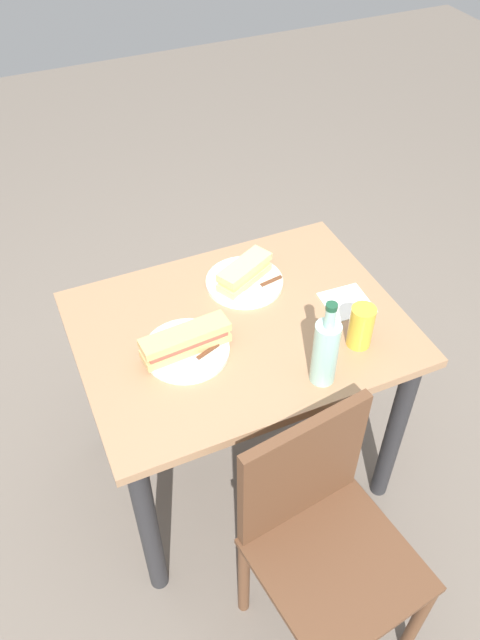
# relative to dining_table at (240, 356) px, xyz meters

# --- Properties ---
(ground_plane) EXTENTS (8.00, 8.00, 0.00)m
(ground_plane) POSITION_rel_dining_table_xyz_m (0.00, 0.00, -0.61)
(ground_plane) COLOR #6B6056
(dining_table) EXTENTS (0.97, 0.73, 0.75)m
(dining_table) POSITION_rel_dining_table_xyz_m (0.00, 0.00, 0.00)
(dining_table) COLOR #997251
(dining_table) RESTS_ON ground
(chair_far) EXTENTS (0.45, 0.45, 0.84)m
(chair_far) POSITION_rel_dining_table_xyz_m (0.01, 0.56, -0.13)
(chair_far) COLOR brown
(chair_far) RESTS_ON ground
(plate_near) EXTENTS (0.25, 0.25, 0.01)m
(plate_near) POSITION_rel_dining_table_xyz_m (-0.09, -0.17, 0.14)
(plate_near) COLOR silver
(plate_near) RESTS_ON dining_table
(baguette_sandwich_near) EXTENTS (0.21, 0.15, 0.07)m
(baguette_sandwich_near) POSITION_rel_dining_table_xyz_m (-0.09, -0.17, 0.19)
(baguette_sandwich_near) COLOR #DBB77A
(baguette_sandwich_near) RESTS_ON plate_near
(knife_near) EXTENTS (0.18, 0.04, 0.01)m
(knife_near) POSITION_rel_dining_table_xyz_m (-0.12, -0.12, 0.15)
(knife_near) COLOR silver
(knife_near) RESTS_ON plate_near
(plate_far) EXTENTS (0.25, 0.25, 0.01)m
(plate_far) POSITION_rel_dining_table_xyz_m (0.19, 0.04, 0.14)
(plate_far) COLOR silver
(plate_far) RESTS_ON dining_table
(baguette_sandwich_far) EXTENTS (0.26, 0.09, 0.07)m
(baguette_sandwich_far) POSITION_rel_dining_table_xyz_m (0.19, 0.04, 0.19)
(baguette_sandwich_far) COLOR tan
(baguette_sandwich_far) RESTS_ON plate_far
(knife_far) EXTENTS (0.17, 0.07, 0.01)m
(knife_far) POSITION_rel_dining_table_xyz_m (0.17, 0.09, 0.15)
(knife_far) COLOR silver
(knife_far) RESTS_ON plate_far
(water_bottle) EXTENTS (0.07, 0.07, 0.28)m
(water_bottle) POSITION_rel_dining_table_xyz_m (-0.12, 0.28, 0.25)
(water_bottle) COLOR #99C6B7
(water_bottle) RESTS_ON dining_table
(beer_glass) EXTENTS (0.07, 0.07, 0.14)m
(beer_glass) POSITION_rel_dining_table_xyz_m (-0.28, 0.21, 0.20)
(beer_glass) COLOR gold
(beer_glass) RESTS_ON dining_table
(paper_napkin) EXTENTS (0.15, 0.15, 0.00)m
(paper_napkin) POSITION_rel_dining_table_xyz_m (-0.34, 0.04, 0.14)
(paper_napkin) COLOR white
(paper_napkin) RESTS_ON dining_table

